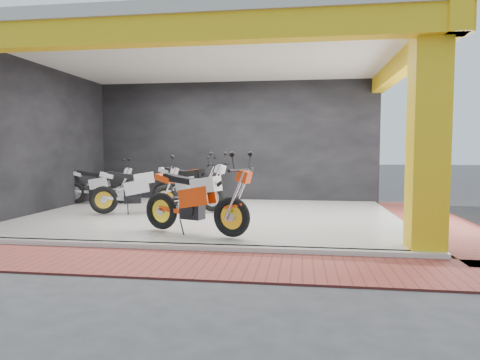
% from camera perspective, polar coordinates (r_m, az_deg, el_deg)
% --- Properties ---
extents(ground, '(80.00, 80.00, 0.00)m').
position_cam_1_polar(ground, '(7.67, -6.73, -7.55)').
color(ground, '#2D2D30').
rests_on(ground, ground).
extents(showroom_floor, '(8.00, 6.00, 0.10)m').
position_cam_1_polar(showroom_floor, '(9.58, -3.66, -4.91)').
color(showroom_floor, white).
rests_on(showroom_floor, ground).
extents(showroom_ceiling, '(8.40, 6.40, 0.20)m').
position_cam_1_polar(showroom_ceiling, '(9.69, -3.76, 16.32)').
color(showroom_ceiling, beige).
rests_on(showroom_ceiling, corner_column).
extents(back_wall, '(8.20, 0.20, 3.50)m').
position_cam_1_polar(back_wall, '(12.52, -0.79, 5.00)').
color(back_wall, black).
rests_on(back_wall, ground).
extents(left_wall, '(0.20, 6.20, 3.50)m').
position_cam_1_polar(left_wall, '(11.06, -25.06, 4.75)').
color(left_wall, black).
rests_on(left_wall, ground).
extents(corner_column, '(0.50, 0.50, 3.50)m').
position_cam_1_polar(corner_column, '(6.77, 23.78, 5.51)').
color(corner_column, gold).
rests_on(corner_column, ground).
extents(header_beam_front, '(8.40, 0.30, 0.40)m').
position_cam_1_polar(header_beam_front, '(6.79, -9.26, 19.04)').
color(header_beam_front, gold).
rests_on(header_beam_front, corner_column).
extents(header_beam_right, '(0.30, 6.40, 0.40)m').
position_cam_1_polar(header_beam_right, '(9.65, 20.98, 14.29)').
color(header_beam_right, gold).
rests_on(header_beam_right, corner_column).
extents(floor_kerb, '(8.00, 0.20, 0.10)m').
position_cam_1_polar(floor_kerb, '(6.70, -9.00, -8.82)').
color(floor_kerb, white).
rests_on(floor_kerb, ground).
extents(paver_front, '(9.00, 1.40, 0.03)m').
position_cam_1_polar(paver_front, '(5.99, -11.22, -10.74)').
color(paver_front, maroon).
rests_on(paver_front, ground).
extents(paver_right, '(1.40, 7.00, 0.03)m').
position_cam_1_polar(paver_right, '(9.81, 25.08, -5.27)').
color(paver_right, maroon).
rests_on(paver_right, ground).
extents(moto_hero, '(2.35, 1.53, 1.35)m').
position_cam_1_polar(moto_hero, '(6.89, -1.13, -2.31)').
color(moto_hero, red).
rests_on(moto_hero, showroom_floor).
extents(moto_row_a, '(2.20, 1.39, 1.26)m').
position_cam_1_polar(moto_row_a, '(9.82, -9.96, -0.73)').
color(moto_row_a, '#9FA1A6').
rests_on(moto_row_a, showroom_floor).
extents(moto_row_b, '(2.33, 1.53, 1.34)m').
position_cam_1_polar(moto_row_b, '(9.76, -3.77, -0.50)').
color(moto_row_b, '#A4A6AC').
rests_on(moto_row_b, showroom_floor).
extents(moto_row_c, '(2.05, 0.95, 1.21)m').
position_cam_1_polar(moto_row_c, '(11.92, -4.56, 0.00)').
color(moto_row_c, black).
rests_on(moto_row_c, showroom_floor).
extents(moto_row_d, '(1.99, 0.98, 1.16)m').
position_cam_1_polar(moto_row_d, '(11.80, -15.58, -0.28)').
color(moto_row_d, '#ABACB2').
rests_on(moto_row_d, showroom_floor).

